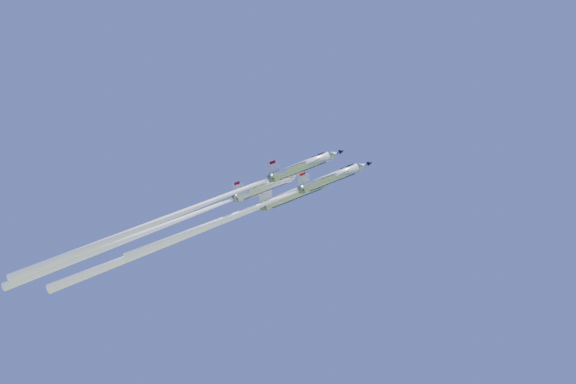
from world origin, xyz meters
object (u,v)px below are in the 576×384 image
Objects in this scene: jet_right at (189,210)px; jet_slot at (164,225)px; jet_left at (205,228)px; jet_lead at (257,206)px.

jet_right reaches higher than jet_slot.
jet_left is at bearing 173.22° from jet_right.
jet_right is 1.06× the size of jet_slot.
jet_left is 8.78m from jet_slot.
jet_left is (-12.32, -1.08, -2.68)m from jet_lead.
jet_lead is at bearing 118.37° from jet_right.
jet_right reaches higher than jet_left.
jet_right reaches higher than jet_lead.
jet_lead is 0.73× the size of jet_right.
jet_left is 0.98× the size of jet_slot.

